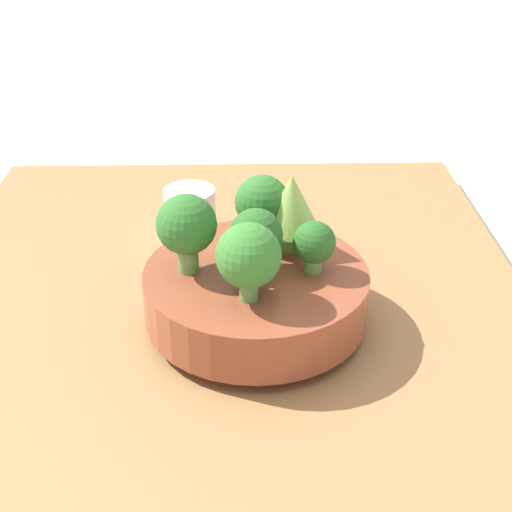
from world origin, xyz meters
TOP-DOWN VIEW (x-y plane):
  - ground_plane at (0.00, 0.00)m, footprint 6.00×6.00m
  - table at (0.00, 0.00)m, footprint 0.92×0.78m
  - bowl at (-0.03, -0.04)m, footprint 0.26×0.26m
  - broccoli_floret_left at (-0.09, -0.03)m, footprint 0.07×0.07m
  - broccoli_floret_front at (-0.03, -0.10)m, footprint 0.05×0.05m
  - broccoli_floret_center at (-0.03, -0.04)m, footprint 0.06×0.06m
  - broccoli_floret_back at (-0.03, 0.04)m, footprint 0.07×0.07m
  - broccoli_floret_right at (0.03, -0.05)m, footprint 0.07×0.07m
  - romanesco_piece_near at (0.02, -0.08)m, footprint 0.07×0.07m
  - cup at (0.19, 0.05)m, footprint 0.07×0.07m

SIDE VIEW (x-z plane):
  - ground_plane at x=0.00m, z-range 0.00..0.00m
  - table at x=0.00m, z-range 0.00..0.04m
  - cup at x=0.19m, z-range 0.04..0.11m
  - bowl at x=-0.03m, z-range 0.04..0.12m
  - broccoli_floret_front at x=-0.03m, z-range 0.12..0.18m
  - broccoli_floret_center at x=-0.03m, z-range 0.12..0.20m
  - broccoli_floret_left at x=-0.09m, z-range 0.12..0.21m
  - broccoli_floret_right at x=0.03m, z-range 0.12..0.21m
  - broccoli_floret_back at x=-0.03m, z-range 0.12..0.22m
  - romanesco_piece_near at x=0.02m, z-range 0.13..0.22m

